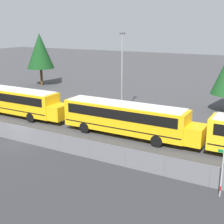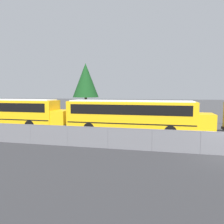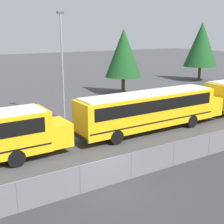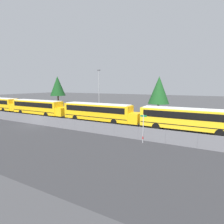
# 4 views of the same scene
# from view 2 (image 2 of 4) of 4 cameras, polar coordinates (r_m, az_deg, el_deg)

# --- Properties ---
(school_bus_2) EXTENTS (13.61, 2.48, 3.17)m
(school_bus_2) POSITION_cam_2_polar(r_m,az_deg,el_deg) (26.76, -25.57, 0.34)
(school_bus_2) COLOR yellow
(school_bus_2) RESTS_ON ground_plane
(school_bus_3) EXTENTS (13.61, 2.48, 3.17)m
(school_bus_3) POSITION_cam_2_polar(r_m,az_deg,el_deg) (20.85, 5.51, -0.44)
(school_bus_3) COLOR yellow
(school_bus_3) RESTS_ON ground_plane
(tree_1) EXTENTS (4.62, 4.62, 8.99)m
(tree_1) POSITION_cam_2_polar(r_m,az_deg,el_deg) (39.41, -6.90, 8.19)
(tree_1) COLOR #51381E
(tree_1) RESTS_ON ground_plane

